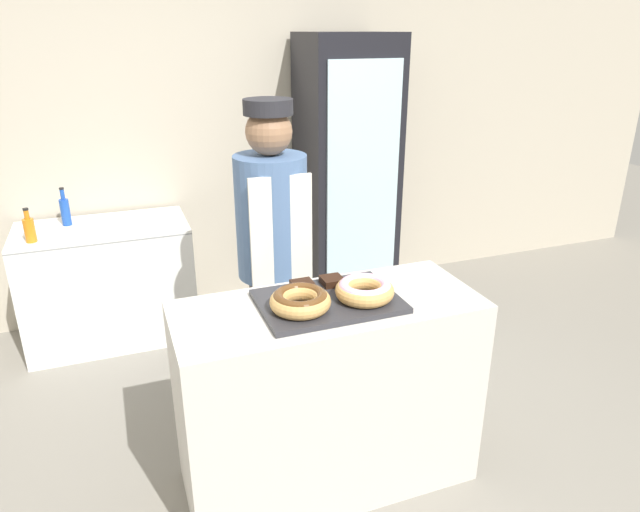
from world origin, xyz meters
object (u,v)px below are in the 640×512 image
at_px(donut_chocolate_glaze, 300,300).
at_px(baker_person, 273,260).
at_px(brownie_back_right, 332,281).
at_px(beverage_fridge, 347,176).
at_px(chest_freezer, 109,282).
at_px(donut_light_glaze, 365,289).
at_px(bottle_orange, 29,229).
at_px(bottle_blue, 65,211).
at_px(serving_tray, 328,301).
at_px(brownie_back_left, 303,285).

height_order(donut_chocolate_glaze, baker_person, baker_person).
distance_m(donut_chocolate_glaze, brownie_back_right, 0.28).
height_order(beverage_fridge, chest_freezer, beverage_fridge).
bearing_deg(donut_light_glaze, bottle_orange, 130.59).
distance_m(bottle_blue, bottle_orange, 0.33).
bearing_deg(beverage_fridge, chest_freezer, 179.78).
bearing_deg(baker_person, beverage_fridge, 52.35).
xyz_separation_m(serving_tray, bottle_blue, (-1.09, 1.88, -0.03)).
bearing_deg(chest_freezer, donut_chocolate_glaze, -67.67).
bearing_deg(chest_freezer, donut_light_glaze, -60.48).
distance_m(donut_chocolate_glaze, chest_freezer, 2.06).
xyz_separation_m(serving_tray, beverage_fridge, (0.84, 1.77, 0.06)).
bearing_deg(bottle_orange, bottle_blue, 54.37).
xyz_separation_m(serving_tray, baker_person, (-0.07, 0.60, -0.03)).
bearing_deg(chest_freezer, serving_tray, -63.30).
bearing_deg(bottle_blue, serving_tray, -59.80).
xyz_separation_m(donut_chocolate_glaze, baker_person, (0.07, 0.65, -0.08)).
xyz_separation_m(baker_person, bottle_blue, (-1.03, 1.29, -0.00)).
relative_size(serving_tray, beverage_fridge, 0.29).
bearing_deg(bottle_blue, chest_freezer, -27.64).
relative_size(brownie_back_left, bottle_orange, 0.45).
xyz_separation_m(donut_chocolate_glaze, donut_light_glaze, (0.28, 0.00, 0.00)).
distance_m(baker_person, beverage_fridge, 1.48).
distance_m(serving_tray, chest_freezer, 2.05).
bearing_deg(serving_tray, beverage_fridge, 64.68).
bearing_deg(brownie_back_left, beverage_fridge, 61.03).
height_order(baker_person, bottle_blue, baker_person).
height_order(donut_light_glaze, beverage_fridge, beverage_fridge).
height_order(donut_chocolate_glaze, brownie_back_right, donut_chocolate_glaze).
bearing_deg(bottle_blue, donut_chocolate_glaze, -63.77).
relative_size(baker_person, bottle_blue, 6.80).
bearing_deg(baker_person, serving_tray, -83.49).
relative_size(baker_person, beverage_fridge, 0.86).
relative_size(serving_tray, donut_light_glaze, 2.35).
bearing_deg(brownie_back_right, baker_person, 106.48).
bearing_deg(donut_light_glaze, serving_tray, 159.75).
bearing_deg(beverage_fridge, donut_chocolate_glaze, -118.26).
xyz_separation_m(beverage_fridge, bottle_orange, (-2.12, -0.15, -0.10)).
height_order(bottle_blue, bottle_orange, bottle_blue).
bearing_deg(bottle_orange, donut_chocolate_glaze, -55.55).
bearing_deg(donut_chocolate_glaze, beverage_fridge, 61.74).
distance_m(brownie_back_left, brownie_back_right, 0.14).
bearing_deg(brownie_back_right, brownie_back_left, 180.00).
bearing_deg(serving_tray, bottle_orange, 128.54).
distance_m(donut_light_glaze, beverage_fridge, 1.95).
relative_size(chest_freezer, bottle_blue, 4.33).
distance_m(serving_tray, bottle_orange, 2.06).
relative_size(brownie_back_left, brownie_back_right, 1.00).
xyz_separation_m(donut_chocolate_glaze, beverage_fridge, (0.98, 1.82, 0.01)).
distance_m(brownie_back_left, beverage_fridge, 1.87).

